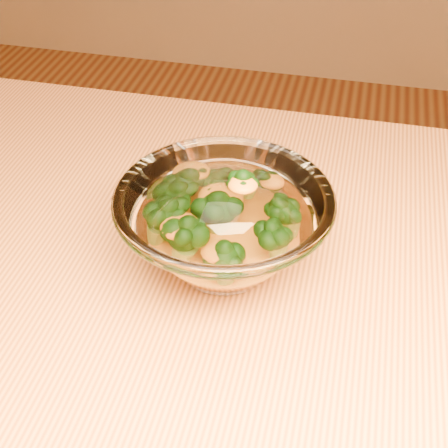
# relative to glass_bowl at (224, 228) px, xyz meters

# --- Properties ---
(glass_bowl) EXTENTS (0.19, 0.19, 0.08)m
(glass_bowl) POSITION_rel_glass_bowl_xyz_m (0.00, 0.00, 0.00)
(glass_bowl) COLOR white
(glass_bowl) RESTS_ON table
(cheese_sauce) EXTENTS (0.09, 0.09, 0.03)m
(cheese_sauce) POSITION_rel_glass_bowl_xyz_m (0.00, -0.00, -0.02)
(cheese_sauce) COLOR orange
(cheese_sauce) RESTS_ON glass_bowl
(broccoli_heap) EXTENTS (0.13, 0.12, 0.06)m
(broccoli_heap) POSITION_rel_glass_bowl_xyz_m (-0.01, 0.01, 0.01)
(broccoli_heap) COLOR black
(broccoli_heap) RESTS_ON cheese_sauce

